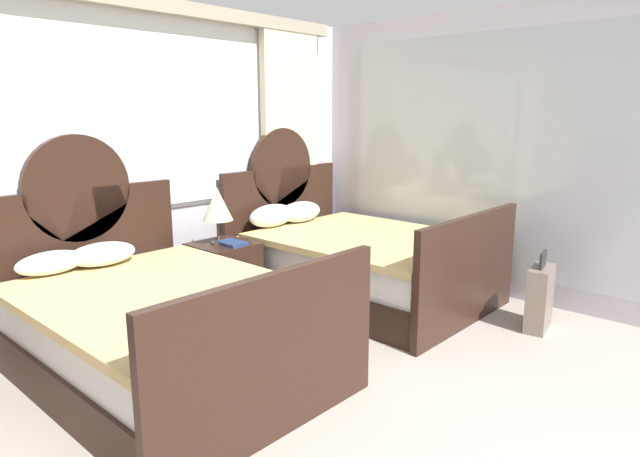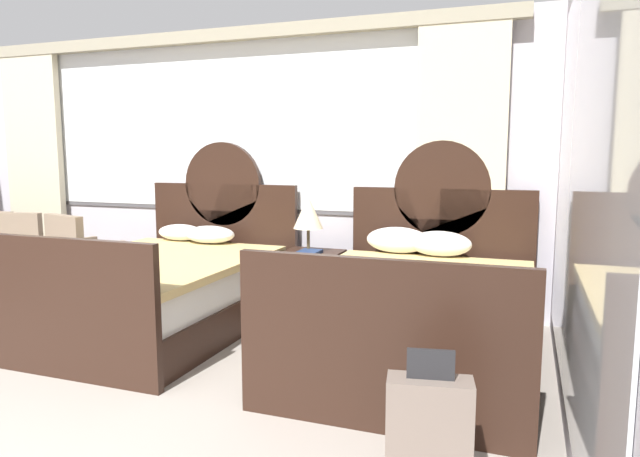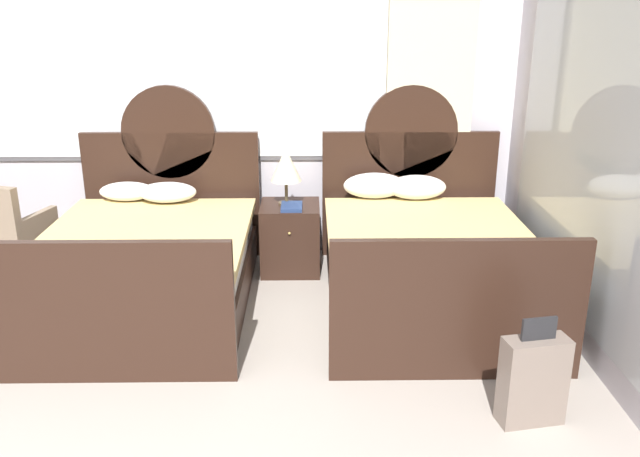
% 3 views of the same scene
% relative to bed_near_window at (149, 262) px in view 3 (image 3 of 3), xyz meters
% --- Properties ---
extents(wall_back_window, '(6.36, 0.22, 2.70)m').
position_rel_bed_near_window_xyz_m(wall_back_window, '(-0.06, 1.17, 1.10)').
color(wall_back_window, silver).
rests_on(wall_back_window, ground_plane).
extents(wall_right_mirror, '(0.08, 4.80, 2.70)m').
position_rel_bed_near_window_xyz_m(wall_right_mirror, '(3.15, -1.20, 1.00)').
color(wall_right_mirror, silver).
rests_on(wall_right_mirror, ground_plane).
extents(bed_near_window, '(1.59, 2.27, 1.59)m').
position_rel_bed_near_window_xyz_m(bed_near_window, '(0.00, 0.00, 0.00)').
color(bed_near_window, black).
rests_on(bed_near_window, ground_plane).
extents(bed_near_mirror, '(1.59, 2.27, 1.59)m').
position_rel_bed_near_window_xyz_m(bed_near_mirror, '(2.17, 0.01, 0.00)').
color(bed_near_mirror, black).
rests_on(bed_near_mirror, ground_plane).
extents(nightstand_between_beds, '(0.51, 0.54, 0.61)m').
position_rel_bed_near_window_xyz_m(nightstand_between_beds, '(1.09, 0.69, -0.05)').
color(nightstand_between_beds, black).
rests_on(nightstand_between_beds, ground_plane).
extents(table_lamp_on_nightstand, '(0.27, 0.27, 0.50)m').
position_rel_bed_near_window_xyz_m(table_lamp_on_nightstand, '(1.06, 0.71, 0.61)').
color(table_lamp_on_nightstand, brown).
rests_on(table_lamp_on_nightstand, nightstand_between_beds).
extents(book_on_nightstand, '(0.18, 0.26, 0.03)m').
position_rel_bed_near_window_xyz_m(book_on_nightstand, '(1.11, 0.59, 0.27)').
color(book_on_nightstand, navy).
rests_on(book_on_nightstand, nightstand_between_beds).
extents(armchair_by_window_left, '(0.70, 0.70, 0.88)m').
position_rel_bed_near_window_xyz_m(armchair_by_window_left, '(-1.31, 0.49, 0.13)').
color(armchair_by_window_left, '#84705B').
rests_on(armchair_by_window_left, ground_plane).
extents(suitcase_on_floor, '(0.39, 0.22, 0.66)m').
position_rel_bed_near_window_xyz_m(suitcase_on_floor, '(2.52, -1.62, -0.08)').
color(suitcase_on_floor, '#75665B').
rests_on(suitcase_on_floor, ground_plane).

